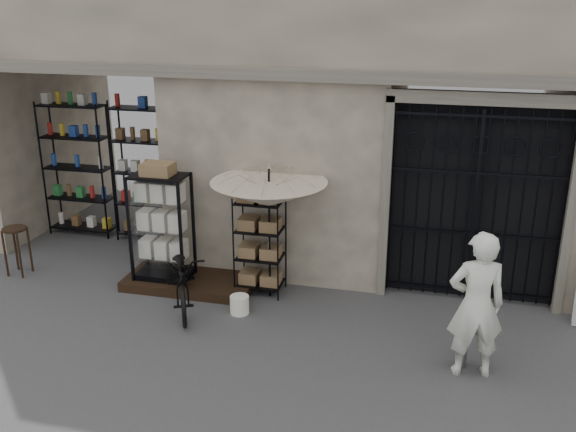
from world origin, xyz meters
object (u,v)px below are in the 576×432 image
(wire_rack, at_px, (260,246))
(white_bucket, at_px, (240,305))
(wooden_stool, at_px, (17,250))
(bicycle, at_px, (184,306))
(market_umbrella, at_px, (269,187))
(display_cabinet, at_px, (162,232))
(shopkeeper, at_px, (469,372))
(steel_bollard, at_px, (463,339))

(wire_rack, xyz_separation_m, white_bucket, (-0.10, -0.74, -0.62))
(wooden_stool, bearing_deg, white_bucket, -6.47)
(bicycle, bearing_deg, white_bucket, -25.08)
(white_bucket, bearing_deg, market_umbrella, 65.74)
(market_umbrella, bearing_deg, wire_rack, 146.24)
(wooden_stool, bearing_deg, display_cabinet, 3.47)
(display_cabinet, relative_size, white_bucket, 6.50)
(wooden_stool, bearing_deg, bicycle, -8.29)
(bicycle, height_order, wooden_stool, bicycle)
(wooden_stool, height_order, shopkeeper, wooden_stool)
(wire_rack, distance_m, white_bucket, 0.97)
(display_cabinet, height_order, market_umbrella, market_umbrella)
(white_bucket, bearing_deg, wire_rack, 82.50)
(bicycle, height_order, steel_bollard, bicycle)
(market_umbrella, height_order, wooden_stool, market_umbrella)
(wooden_stool, bearing_deg, shopkeeper, -9.92)
(wire_rack, bearing_deg, wooden_stool, -154.92)
(display_cabinet, xyz_separation_m, shopkeeper, (4.56, -1.38, -0.89))
(white_bucket, relative_size, shopkeeper, 0.15)
(display_cabinet, distance_m, wire_rack, 1.52)
(shopkeeper, bearing_deg, bicycle, -23.15)
(wire_rack, distance_m, wooden_stool, 4.00)
(wire_rack, bearing_deg, market_umbrella, -13.02)
(display_cabinet, distance_m, wooden_stool, 2.52)
(white_bucket, height_order, wooden_stool, wooden_stool)
(shopkeeper, bearing_deg, wooden_stool, -21.93)
(white_bucket, xyz_separation_m, shopkeeper, (3.15, -0.79, -0.13))
(shopkeeper, bearing_deg, steel_bollard, -65.57)
(market_umbrella, relative_size, wooden_stool, 2.99)
(wire_rack, relative_size, wooden_stool, 1.94)
(steel_bollard, bearing_deg, market_umbrella, 155.27)
(white_bucket, distance_m, wooden_stool, 3.92)
(wire_rack, xyz_separation_m, steel_bollard, (2.95, -1.40, -0.38))
(display_cabinet, height_order, wooden_stool, display_cabinet)
(display_cabinet, relative_size, market_umbrella, 0.75)
(white_bucket, xyz_separation_m, bicycle, (-0.85, -0.00, -0.13))
(bicycle, relative_size, steel_bollard, 2.34)
(white_bucket, height_order, steel_bollard, steel_bollard)
(market_umbrella, distance_m, steel_bollard, 3.33)
(wire_rack, relative_size, white_bucket, 5.64)
(steel_bollard, relative_size, shopkeeper, 0.41)
(wooden_stool, height_order, steel_bollard, wooden_stool)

